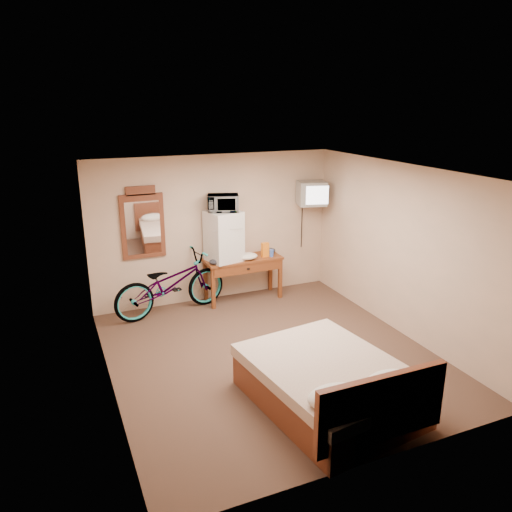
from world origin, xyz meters
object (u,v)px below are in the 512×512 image
object	(u,v)px
mini_fridge	(224,236)
wall_mirror	(143,224)
bicycle	(171,284)
microwave	(223,203)
blue_cup	(271,253)
desk	(244,265)
bed	(332,385)
crt_television	(311,193)

from	to	relation	value
mini_fridge	wall_mirror	world-z (taller)	wall_mirror
mini_fridge	bicycle	bearing A→B (deg)	-174.17
microwave	wall_mirror	bearing A→B (deg)	-171.54
mini_fridge	blue_cup	size ratio (longest dim) A/B	6.74
desk	bed	bearing A→B (deg)	-94.98
microwave	blue_cup	bearing A→B (deg)	9.71
mini_fridge	bed	bearing A→B (deg)	-89.29
mini_fridge	crt_television	xyz separation A→B (m)	(1.63, -0.03, 0.61)
microwave	desk	bearing A→B (deg)	10.44
desk	blue_cup	size ratio (longest dim) A/B	10.66
bed	desk	bearing A→B (deg)	85.02
microwave	blue_cup	distance (m)	1.24
crt_television	wall_mirror	bearing A→B (deg)	175.07
wall_mirror	mini_fridge	bearing A→B (deg)	-9.96
mini_fridge	bed	world-z (taller)	mini_fridge
microwave	crt_television	world-z (taller)	crt_television
mini_fridge	bed	size ratio (longest dim) A/B	0.40
bed	wall_mirror	bearing A→B (deg)	109.94
microwave	mini_fridge	bearing A→B (deg)	-105.32
blue_cup	crt_television	world-z (taller)	crt_television
bed	blue_cup	bearing A→B (deg)	76.69
bed	bicycle	bearing A→B (deg)	106.78
mini_fridge	microwave	size ratio (longest dim) A/B	1.70
mini_fridge	blue_cup	world-z (taller)	mini_fridge
blue_cup	desk	bearing A→B (deg)	170.79
desk	wall_mirror	world-z (taller)	wall_mirror
blue_cup	wall_mirror	size ratio (longest dim) A/B	0.11
blue_cup	bicycle	xyz separation A→B (m)	(-1.78, 0.03, -0.31)
desk	crt_television	xyz separation A→B (m)	(1.29, 0.02, 1.15)
desk	wall_mirror	distance (m)	1.84
microwave	wall_mirror	world-z (taller)	wall_mirror
crt_television	bicycle	size ratio (longest dim) A/B	0.33
desk	blue_cup	world-z (taller)	blue_cup
desk	crt_television	world-z (taller)	crt_television
bed	microwave	bearing A→B (deg)	90.70
wall_mirror	microwave	bearing A→B (deg)	-9.95
mini_fridge	crt_television	bearing A→B (deg)	-0.92
blue_cup	wall_mirror	xyz separation A→B (m)	(-2.10, 0.35, 0.65)
blue_cup	bed	distance (m)	3.43
desk	blue_cup	distance (m)	0.53
desk	mini_fridge	xyz separation A→B (m)	(-0.34, 0.05, 0.54)
blue_cup	microwave	bearing A→B (deg)	171.29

